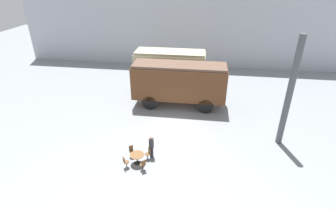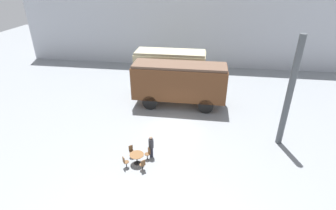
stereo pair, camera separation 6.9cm
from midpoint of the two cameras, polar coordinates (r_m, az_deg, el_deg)
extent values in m
plane|color=gray|center=(21.29, 1.04, -5.16)|extent=(80.00, 80.00, 0.00)
cube|color=#B2B7C1|center=(34.45, 4.53, 15.66)|extent=(44.00, 0.15, 9.00)
cube|color=beige|center=(28.37, 0.36, 8.44)|extent=(7.41, 2.85, 2.83)
cube|color=tan|center=(27.91, 0.37, 11.42)|extent=(7.26, 2.62, 0.24)
cylinder|color=black|center=(27.49, 4.58, 4.12)|extent=(1.27, 0.12, 1.27)
cylinder|color=black|center=(30.01, 4.94, 6.15)|extent=(1.27, 0.12, 1.27)
cylinder|color=black|center=(28.06, -4.54, 4.62)|extent=(1.27, 0.12, 1.27)
cylinder|color=black|center=(30.54, -3.46, 6.58)|extent=(1.27, 0.12, 1.27)
cube|color=brown|center=(23.90, 2.34, 5.01)|extent=(8.41, 2.62, 2.94)
cube|color=brown|center=(23.34, 2.41, 8.62)|extent=(8.24, 2.41, 0.24)
cylinder|color=black|center=(23.38, 8.10, -0.33)|extent=(1.37, 0.12, 1.37)
cylinder|color=black|center=(25.62, 8.19, 2.25)|extent=(1.37, 0.12, 1.37)
cylinder|color=black|center=(23.84, -4.10, 0.47)|extent=(1.37, 0.12, 1.37)
cylinder|color=black|center=(26.04, -2.98, 2.93)|extent=(1.37, 0.12, 1.37)
cylinder|color=black|center=(17.94, -6.76, -12.44)|extent=(0.44, 0.44, 0.02)
cylinder|color=black|center=(17.73, -6.83, -11.59)|extent=(0.08, 0.08, 0.67)
cylinder|color=brown|center=(17.51, -6.89, -10.70)|extent=(0.94, 0.94, 0.03)
cylinder|color=black|center=(18.37, -7.88, -10.64)|extent=(0.06, 0.06, 0.42)
cylinder|color=brown|center=(18.23, -7.93, -10.08)|extent=(0.36, 0.36, 0.03)
cube|color=brown|center=(18.21, -8.18, -9.26)|extent=(0.24, 0.22, 0.42)
cylinder|color=black|center=(17.59, -9.10, -12.74)|extent=(0.06, 0.06, 0.42)
cylinder|color=brown|center=(17.45, -9.15, -12.17)|extent=(0.36, 0.36, 0.03)
cube|color=brown|center=(17.26, -9.68, -11.75)|extent=(0.22, 0.24, 0.42)
cylinder|color=black|center=(17.28, -5.64, -13.34)|extent=(0.06, 0.06, 0.42)
cylinder|color=brown|center=(17.13, -5.67, -12.77)|extent=(0.36, 0.36, 0.03)
cube|color=brown|center=(16.88, -5.46, -12.48)|extent=(0.24, 0.22, 0.42)
cylinder|color=black|center=(18.07, -4.58, -11.17)|extent=(0.06, 0.06, 0.42)
cylinder|color=brown|center=(17.93, -4.60, -10.60)|extent=(0.36, 0.36, 0.03)
cube|color=brown|center=(17.85, -4.19, -9.88)|extent=(0.22, 0.24, 0.42)
cylinder|color=#262633|center=(18.18, -3.70, -10.17)|extent=(0.24, 0.24, 0.76)
cylinder|color=#333338|center=(17.76, -3.77, -8.32)|extent=(0.34, 0.34, 0.68)
sphere|color=tan|center=(17.50, -3.81, -7.13)|extent=(0.22, 0.22, 0.22)
cylinder|color=#4C5156|center=(19.54, 24.85, 2.31)|extent=(0.44, 0.44, 8.00)
camera|label=1|loc=(0.03, -90.09, -0.05)|focal=28.00mm
camera|label=2|loc=(0.03, 89.91, 0.05)|focal=28.00mm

